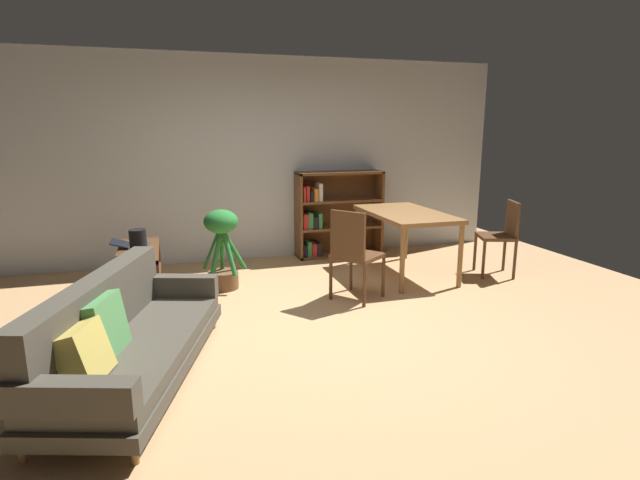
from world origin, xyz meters
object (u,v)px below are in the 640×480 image
Objects in this scene: fabric_couch at (124,337)px; media_console at (140,274)px; dining_table at (405,218)px; open_laptop at (132,245)px; dining_chair_far at (502,233)px; bookshelf at (333,215)px; desk_speaker at (138,242)px; potted_floor_plant at (222,245)px; dining_chair_near at (354,251)px.

media_console is at bearing 89.18° from fabric_couch.
dining_table reaches higher than fabric_couch.
open_laptop is at bearing 116.27° from media_console.
dining_chair_far is 2.26m from bookshelf.
open_laptop is 0.43× the size of dining_chair_far.
open_laptop is 0.43m from desk_speaker.
open_laptop is (-0.03, 2.02, 0.22)m from fabric_couch.
fabric_couch is at bearing -130.11° from bookshelf.
desk_speaker is (0.08, -0.40, 0.11)m from open_laptop.
media_console is at bearing -63.73° from open_laptop.
desk_speaker is at bearing -159.20° from potted_floor_plant.
desk_speaker is at bearing -150.38° from bookshelf.
dining_chair_near is at bearing -12.55° from desk_speaker.
dining_chair_near is (1.26, -0.79, 0.03)m from potted_floor_plant.
fabric_couch is 2.15m from potted_floor_plant.
fabric_couch is at bearing -152.05° from dining_chair_near.
bookshelf reaches higher than potted_floor_plant.
media_console is 4.37× the size of desk_speaker.
open_laptop is (-0.06, 0.12, 0.30)m from media_console.
dining_chair_far reaches higher than dining_table.
fabric_couch is 5.57× the size of open_laptop.
dining_table is at bearing 4.85° from desk_speaker.
fabric_couch is at bearing -89.02° from open_laptop.
potted_floor_plant reaches higher than dining_table.
desk_speaker is 0.21× the size of bookshelf.
potted_floor_plant reaches higher than media_console.
bookshelf is at bearing 114.61° from dining_table.
media_console is 0.91m from potted_floor_plant.
fabric_couch is 1.91× the size of media_console.
desk_speaker is 0.93m from potted_floor_plant.
fabric_couch is at bearing -160.47° from dining_chair_far.
dining_table is 1.51× the size of dining_chair_near.
desk_speaker reaches higher than open_laptop.
bookshelf is (1.66, 1.11, 0.07)m from potted_floor_plant.
dining_chair_far is 0.75× the size of bookshelf.
fabric_couch is 3.64m from dining_table.
dining_table is at bearing 31.14° from fabric_couch.
open_laptop reaches higher than media_console.
bookshelf is at bearing 24.42° from media_console.
dining_chair_far is at bearing -18.94° from dining_table.
bookshelf is (2.54, 1.15, 0.32)m from media_console.
bookshelf is (-0.54, 1.17, -0.12)m from dining_table.
media_console is at bearing 179.65° from dining_table.
potted_floor_plant is 2.21m from dining_table.
desk_speaker is (0.05, 1.62, 0.33)m from fabric_couch.
dining_chair_near is at bearing -170.36° from dining_chair_far.
potted_floor_plant is (0.90, 1.94, 0.17)m from fabric_couch.
media_console is 2.91× the size of open_laptop.
media_console is 3.11m from dining_table.
fabric_couch is 4.47m from dining_chair_far.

